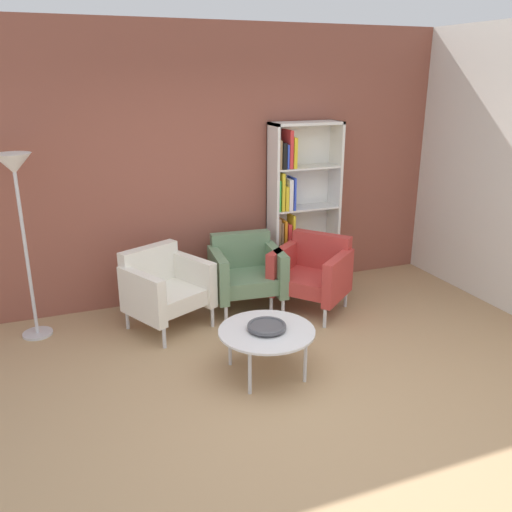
{
  "coord_description": "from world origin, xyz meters",
  "views": [
    {
      "loc": [
        -1.57,
        -3.13,
        2.4
      ],
      "look_at": [
        -0.01,
        0.84,
        0.95
      ],
      "focal_mm": 37.93,
      "sensor_mm": 36.0,
      "label": 1
    }
  ],
  "objects": [
    {
      "name": "armchair_by_bookshelf",
      "position": [
        0.92,
        1.6,
        0.41
      ],
      "size": [
        0.94,
        0.95,
        0.78
      ],
      "rotation": [
        0.0,
        0.0,
        -0.89
      ],
      "color": "#B73833",
      "rests_on": "ground_plane"
    },
    {
      "name": "floor_lamp_torchiere",
      "position": [
        -1.82,
        2.01,
        1.45
      ],
      "size": [
        0.32,
        0.32,
        1.74
      ],
      "color": "silver",
      "rests_on": "ground_plane"
    },
    {
      "name": "armchair_spare_guest",
      "position": [
        0.28,
        1.88,
        0.41
      ],
      "size": [
        0.78,
        0.72,
        0.78
      ],
      "rotation": [
        0.0,
        0.0,
        -0.1
      ],
      "color": "slate",
      "rests_on": "ground_plane"
    },
    {
      "name": "armchair_corner_red",
      "position": [
        -0.62,
        1.76,
        0.41
      ],
      "size": [
        0.92,
        0.89,
        0.78
      ],
      "rotation": [
        0.0,
        0.0,
        0.45
      ],
      "color": "white",
      "rests_on": "ground_plane"
    },
    {
      "name": "coffee_table_low",
      "position": [
        -0.03,
        0.56,
        0.37
      ],
      "size": [
        0.8,
        0.8,
        0.4
      ],
      "color": "silver",
      "rests_on": "ground_plane"
    },
    {
      "name": "ground_plane",
      "position": [
        0.0,
        0.0,
        0.0
      ],
      "size": [
        8.32,
        8.32,
        0.0
      ],
      "primitive_type": "plane",
      "color": "tan"
    },
    {
      "name": "bookshelf_tall",
      "position": [
        1.03,
        2.24,
        0.93
      ],
      "size": [
        0.8,
        0.3,
        1.9
      ],
      "color": "silver",
      "rests_on": "ground_plane"
    },
    {
      "name": "decorative_bowl",
      "position": [
        -0.03,
        0.56,
        0.43
      ],
      "size": [
        0.32,
        0.32,
        0.05
      ],
      "color": "#4C4C51",
      "rests_on": "coffee_table_low"
    },
    {
      "name": "brick_back_panel",
      "position": [
        0.0,
        2.46,
        1.45
      ],
      "size": [
        6.4,
        0.12,
        2.9
      ],
      "primitive_type": "cube",
      "color": "brown",
      "rests_on": "ground_plane"
    }
  ]
}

